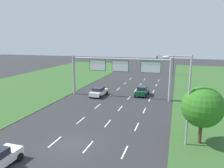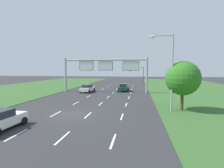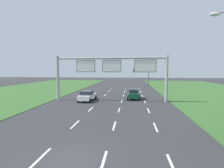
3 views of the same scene
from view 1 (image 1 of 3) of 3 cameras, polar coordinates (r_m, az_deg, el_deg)
name	(u,v)px [view 1 (image 1 of 3)]	position (r m, az deg, el deg)	size (l,w,h in m)	color
ground_plane	(71,144)	(21.97, -10.62, -15.20)	(200.00, 200.00, 0.00)	#2D2D30
lane_dashes_inner_left	(90,113)	(30.18, -5.78, -7.45)	(0.14, 56.40, 0.01)	white
lane_dashes_inner_right	(115,115)	(29.09, 0.67, -8.13)	(0.14, 56.40, 0.01)	white
lane_dashes_slip	(141,118)	(28.39, 7.56, -8.74)	(0.14, 56.40, 0.01)	white
car_near_red	(99,92)	(38.36, -3.49, -1.99)	(2.31, 4.39, 1.58)	white
car_mid_lane	(142,91)	(39.03, 7.87, -1.82)	(2.13, 4.00, 1.64)	#145633
sign_gantry	(120,69)	(36.67, 2.21, 3.95)	(17.24, 0.44, 7.00)	#9EA0A5
traffic_light_mast	(166,61)	(62.25, 13.99, 5.80)	(4.76, 0.49, 5.60)	#47494F
street_lamp	(185,93)	(20.90, 18.48, -2.16)	(2.61, 0.32, 8.50)	#9EA0A5
roadside_tree_near	(202,107)	(22.04, 22.55, -5.54)	(3.87, 3.87, 5.62)	#513823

